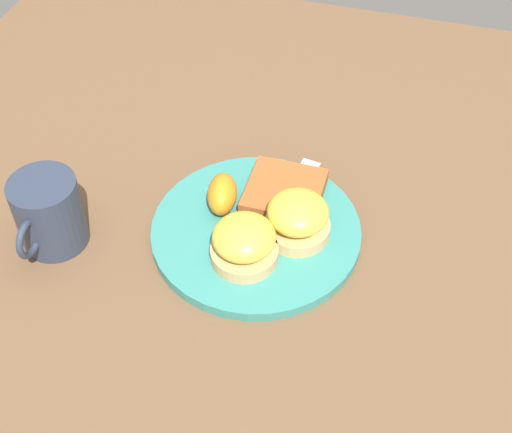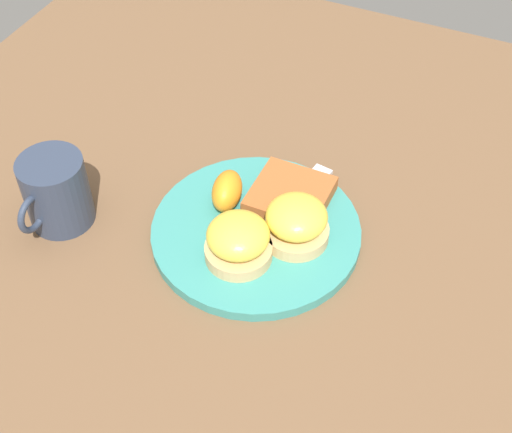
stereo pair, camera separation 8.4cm
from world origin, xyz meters
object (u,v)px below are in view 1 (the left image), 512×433
Objects in this scene: sandwich_benedict_left at (243,242)px; cup at (49,213)px; fork at (286,205)px; sandwich_benedict_right at (298,218)px; hashbrown_patty at (284,192)px; orange_wedge at (222,194)px.

cup is (0.02, -0.23, 0.01)m from sandwich_benedict_left.
cup is at bearing -65.18° from fork.
hashbrown_patty is at bearing -151.32° from sandwich_benedict_right.
hashbrown_patty is at bearing -155.57° from fork.
sandwich_benedict_left and sandwich_benedict_right have the same top height.
orange_wedge is at bearing -62.87° from hashbrown_patty.
orange_wedge is at bearing -100.28° from sandwich_benedict_right.
cup reaches higher than sandwich_benedict_left.
fork is (0.01, 0.01, -0.01)m from hashbrown_patty.
fork is 1.82× the size of cup.
sandwich_benedict_left is at bearing -16.29° from fork.
sandwich_benedict_right is at bearing 136.64° from sandwich_benedict_left.
sandwich_benedict_right is 0.10m from orange_wedge.
sandwich_benedict_left is 1.00× the size of sandwich_benedict_right.
sandwich_benedict_right is 0.85× the size of hashbrown_patty.
cup reaches higher than fork.
sandwich_benedict_right is 0.29m from cup.
cup is at bearing -62.32° from hashbrown_patty.
orange_wedge is at bearing -146.49° from sandwich_benedict_left.
sandwich_benedict_right is 0.06m from hashbrown_patty.
sandwich_benedict_right reaches higher than hashbrown_patty.
hashbrown_patty reaches higher than fork.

